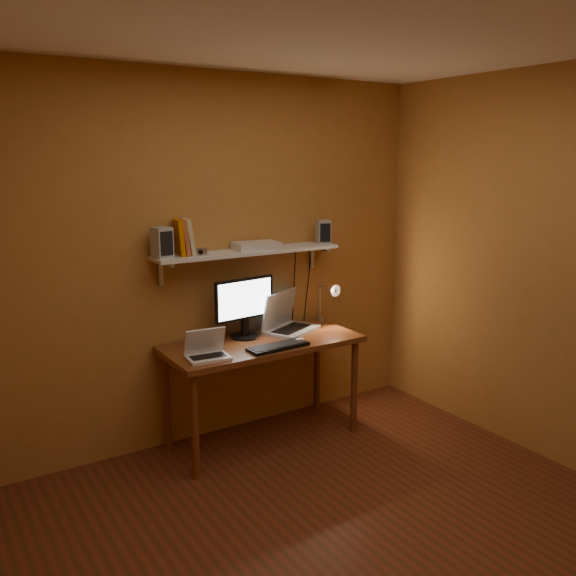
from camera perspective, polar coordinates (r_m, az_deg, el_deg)
room at (r=3.04m, az=6.43°, el=-1.67°), size 3.44×3.24×2.64m
desk at (r=4.34m, az=-2.36°, el=-6.06°), size 1.40×0.60×0.75m
wall_shelf at (r=4.34m, az=-3.73°, el=3.37°), size 1.40×0.25×0.21m
monitor at (r=4.34m, az=-4.08°, el=-1.55°), size 0.48×0.22×0.43m
laptop at (r=4.56m, az=-0.19°, el=-3.04°), size 0.48×0.42×0.29m
netbook at (r=3.98m, az=-7.63°, el=-5.78°), size 0.28×0.22×0.20m
keyboard at (r=4.15m, az=-0.92°, el=-5.50°), size 0.44×0.16×0.02m
mouse at (r=4.28m, az=1.06°, el=-4.90°), size 0.10×0.08×0.03m
desk_lamp at (r=4.71m, az=3.80°, el=-0.89°), size 0.09×0.23×0.38m
speaker_left at (r=4.06m, az=-11.72°, el=4.19°), size 0.13×0.13×0.20m
speaker_right at (r=4.65m, az=3.33°, el=5.27°), size 0.13×0.13×0.18m
books at (r=4.14m, az=-9.70°, el=4.70°), size 0.15×0.17×0.24m
shelf_camera at (r=4.11m, az=-8.19°, el=3.37°), size 0.09×0.06×0.05m
router at (r=4.36m, az=-3.00°, el=3.98°), size 0.33×0.24×0.05m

